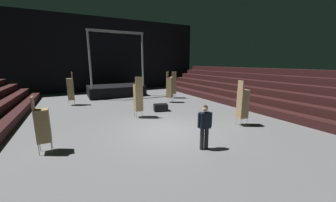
{
  "coord_description": "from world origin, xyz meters",
  "views": [
    {
      "loc": [
        -3.8,
        -7.68,
        3.18
      ],
      "look_at": [
        0.15,
        0.1,
        1.4
      ],
      "focal_mm": 20.3,
      "sensor_mm": 36.0,
      "label": 1
    }
  ],
  "objects_px": {
    "chair_stack_mid_right": "(173,85)",
    "chair_stack_mid_centre": "(170,87)",
    "man_with_tie": "(205,125)",
    "stage_riser": "(116,89)",
    "equipment_road_case": "(161,108)",
    "chair_stack_front_right": "(42,125)",
    "chair_stack_front_left": "(70,89)",
    "chair_stack_mid_left": "(138,97)",
    "chair_stack_rear_left": "(243,103)"
  },
  "relations": [
    {
      "from": "stage_riser",
      "to": "equipment_road_case",
      "type": "xyz_separation_m",
      "value": [
        1.33,
        -7.55,
        -0.36
      ]
    },
    {
      "from": "man_with_tie",
      "to": "chair_stack_rear_left",
      "type": "xyz_separation_m",
      "value": [
        3.41,
        1.35,
        0.2
      ]
    },
    {
      "from": "chair_stack_mid_centre",
      "to": "chair_stack_front_left",
      "type": "bearing_deg",
      "value": -62.06
    },
    {
      "from": "stage_riser",
      "to": "chair_stack_mid_left",
      "type": "distance_m",
      "value": 8.34
    },
    {
      "from": "chair_stack_front_right",
      "to": "chair_stack_mid_centre",
      "type": "distance_m",
      "value": 9.83
    },
    {
      "from": "chair_stack_mid_centre",
      "to": "equipment_road_case",
      "type": "height_order",
      "value": "chair_stack_mid_centre"
    },
    {
      "from": "chair_stack_mid_right",
      "to": "chair_stack_mid_centre",
      "type": "bearing_deg",
      "value": -119.65
    },
    {
      "from": "chair_stack_mid_right",
      "to": "chair_stack_mid_centre",
      "type": "relative_size",
      "value": 0.97
    },
    {
      "from": "chair_stack_mid_centre",
      "to": "man_with_tie",
      "type": "bearing_deg",
      "value": 28.32
    },
    {
      "from": "chair_stack_front_left",
      "to": "chair_stack_mid_centre",
      "type": "relative_size",
      "value": 1.0
    },
    {
      "from": "chair_stack_front_right",
      "to": "man_with_tie",
      "type": "bearing_deg",
      "value": 63.34
    },
    {
      "from": "stage_riser",
      "to": "chair_stack_front_left",
      "type": "bearing_deg",
      "value": -143.66
    },
    {
      "from": "chair_stack_mid_centre",
      "to": "chair_stack_rear_left",
      "type": "height_order",
      "value": "chair_stack_mid_centre"
    },
    {
      "from": "stage_riser",
      "to": "chair_stack_rear_left",
      "type": "distance_m",
      "value": 12.69
    },
    {
      "from": "chair_stack_mid_right",
      "to": "chair_stack_mid_centre",
      "type": "distance_m",
      "value": 1.96
    },
    {
      "from": "chair_stack_mid_left",
      "to": "chair_stack_mid_centre",
      "type": "distance_m",
      "value": 4.65
    },
    {
      "from": "chair_stack_front_left",
      "to": "man_with_tie",
      "type": "bearing_deg",
      "value": -159.44
    },
    {
      "from": "stage_riser",
      "to": "chair_stack_front_left",
      "type": "distance_m",
      "value": 4.91
    },
    {
      "from": "stage_riser",
      "to": "chair_stack_mid_centre",
      "type": "distance_m",
      "value": 6.24
    },
    {
      "from": "stage_riser",
      "to": "chair_stack_front_left",
      "type": "height_order",
      "value": "stage_riser"
    },
    {
      "from": "man_with_tie",
      "to": "chair_stack_front_right",
      "type": "bearing_deg",
      "value": -13.34
    },
    {
      "from": "chair_stack_front_left",
      "to": "chair_stack_rear_left",
      "type": "xyz_separation_m",
      "value": [
        7.72,
        -9.21,
        -0.08
      ]
    },
    {
      "from": "chair_stack_front_right",
      "to": "chair_stack_mid_centre",
      "type": "height_order",
      "value": "chair_stack_mid_centre"
    },
    {
      "from": "chair_stack_front_left",
      "to": "chair_stack_front_right",
      "type": "relative_size",
      "value": 1.21
    },
    {
      "from": "man_with_tie",
      "to": "chair_stack_front_left",
      "type": "height_order",
      "value": "chair_stack_front_left"
    },
    {
      "from": "man_with_tie",
      "to": "chair_stack_mid_centre",
      "type": "height_order",
      "value": "chair_stack_mid_centre"
    },
    {
      "from": "man_with_tie",
      "to": "chair_stack_mid_centre",
      "type": "relative_size",
      "value": 0.68
    },
    {
      "from": "man_with_tie",
      "to": "chair_stack_mid_right",
      "type": "xyz_separation_m",
      "value": [
        3.94,
        9.66,
        0.24
      ]
    },
    {
      "from": "equipment_road_case",
      "to": "stage_riser",
      "type": "bearing_deg",
      "value": 100.0
    },
    {
      "from": "man_with_tie",
      "to": "chair_stack_mid_right",
      "type": "height_order",
      "value": "chair_stack_mid_right"
    },
    {
      "from": "man_with_tie",
      "to": "chair_stack_front_left",
      "type": "distance_m",
      "value": 11.41
    },
    {
      "from": "chair_stack_mid_left",
      "to": "chair_stack_rear_left",
      "type": "distance_m",
      "value": 5.69
    },
    {
      "from": "chair_stack_mid_left",
      "to": "man_with_tie",
      "type": "bearing_deg",
      "value": -81.15
    },
    {
      "from": "chair_stack_mid_left",
      "to": "chair_stack_mid_right",
      "type": "bearing_deg",
      "value": 43.19
    },
    {
      "from": "chair_stack_front_left",
      "to": "chair_stack_mid_right",
      "type": "relative_size",
      "value": 1.04
    },
    {
      "from": "chair_stack_mid_right",
      "to": "equipment_road_case",
      "type": "bearing_deg",
      "value": -121.1
    },
    {
      "from": "stage_riser",
      "to": "chair_stack_mid_centre",
      "type": "bearing_deg",
      "value": -59.52
    },
    {
      "from": "chair_stack_mid_right",
      "to": "stage_riser",
      "type": "bearing_deg",
      "value": 146.24
    },
    {
      "from": "stage_riser",
      "to": "chair_stack_rear_left",
      "type": "height_order",
      "value": "stage_riser"
    },
    {
      "from": "equipment_road_case",
      "to": "chair_stack_mid_left",
      "type": "bearing_deg",
      "value": -156.82
    },
    {
      "from": "chair_stack_mid_right",
      "to": "equipment_road_case",
      "type": "distance_m",
      "value": 4.9
    },
    {
      "from": "chair_stack_front_right",
      "to": "equipment_road_case",
      "type": "distance_m",
      "value": 7.16
    },
    {
      "from": "chair_stack_front_right",
      "to": "chair_stack_mid_left",
      "type": "xyz_separation_m",
      "value": [
        4.41,
        2.75,
        0.17
      ]
    },
    {
      "from": "man_with_tie",
      "to": "chair_stack_mid_right",
      "type": "distance_m",
      "value": 10.44
    },
    {
      "from": "man_with_tie",
      "to": "chair_stack_front_right",
      "type": "height_order",
      "value": "chair_stack_front_right"
    },
    {
      "from": "chair_stack_front_left",
      "to": "chair_stack_front_right",
      "type": "xyz_separation_m",
      "value": [
        -0.93,
        -8.17,
        -0.21
      ]
    },
    {
      "from": "chair_stack_mid_left",
      "to": "chair_stack_mid_centre",
      "type": "xyz_separation_m",
      "value": [
        3.59,
        2.96,
        0.04
      ]
    },
    {
      "from": "chair_stack_mid_centre",
      "to": "chair_stack_rear_left",
      "type": "distance_m",
      "value": 6.78
    },
    {
      "from": "man_with_tie",
      "to": "equipment_road_case",
      "type": "bearing_deg",
      "value": -87.93
    },
    {
      "from": "equipment_road_case",
      "to": "chair_stack_mid_right",
      "type": "bearing_deg",
      "value": 51.46
    }
  ]
}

